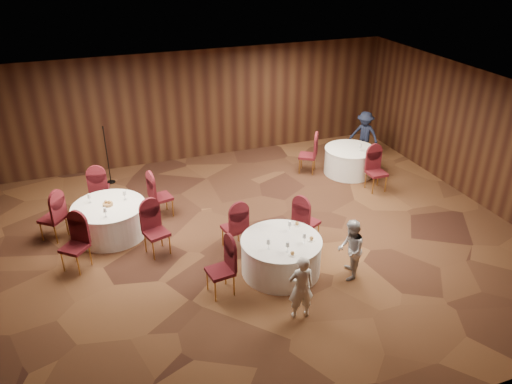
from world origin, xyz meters
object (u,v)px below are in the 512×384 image
object	(u,v)px
table_left	(110,220)
woman_b	(350,250)
table_right	(349,161)
woman_a	(301,287)
mic_stand	(109,167)
table_main	(281,255)
man_c	(364,134)

from	to	relation	value
table_left	woman_b	bearing A→B (deg)	-37.17
table_right	woman_a	distance (m)	6.26
mic_stand	table_main	bearing A→B (deg)	-62.08
table_left	table_main	bearing A→B (deg)	-40.41
woman_a	man_c	xyz separation A→B (m)	(4.78, 5.89, 0.07)
mic_stand	woman_a	size ratio (longest dim) A/B	1.27
woman_b	table_main	bearing A→B (deg)	-90.18
woman_b	woman_a	bearing A→B (deg)	-35.14
table_main	table_right	xyz separation A→B (m)	(3.60, 3.63, 0.00)
table_left	man_c	distance (m)	7.90
woman_b	man_c	bearing A→B (deg)	173.91
table_main	table_left	distance (m)	4.01
table_main	table_left	world-z (taller)	same
table_left	woman_a	world-z (taller)	woman_a
woman_b	man_c	world-z (taller)	man_c
woman_b	mic_stand	bearing A→B (deg)	-118.69
woman_a	man_c	distance (m)	7.58
table_main	man_c	xyz separation A→B (m)	(4.59, 4.54, 0.33)
table_right	mic_stand	xyz separation A→B (m)	(-6.42, 1.69, 0.09)
table_left	table_right	size ratio (longest dim) A/B	1.13
table_left	woman_a	xyz separation A→B (m)	(2.87, -3.95, 0.25)
woman_a	woman_b	world-z (taller)	woman_a
mic_stand	woman_b	bearing A→B (deg)	-55.97
woman_a	man_c	size ratio (longest dim) A/B	0.89
woman_b	man_c	size ratio (longest dim) A/B	0.89
table_right	woman_a	world-z (taller)	woman_a
table_right	man_c	xyz separation A→B (m)	(0.99, 0.91, 0.33)
table_main	woman_b	xyz separation A→B (m)	(1.19, -0.62, 0.25)
man_c	woman_b	bearing A→B (deg)	-68.57
mic_stand	woman_a	world-z (taller)	mic_stand
woman_a	woman_b	bearing A→B (deg)	-146.28
mic_stand	woman_b	distance (m)	7.17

